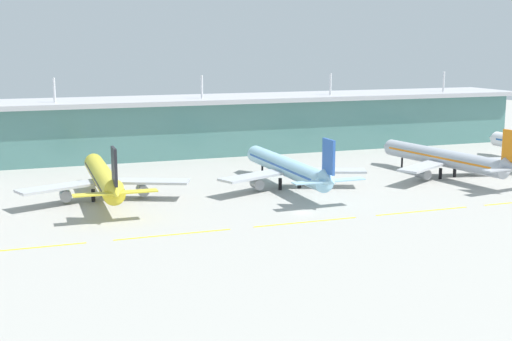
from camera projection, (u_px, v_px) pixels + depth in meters
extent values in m
plane|color=#A8A59E|center=(302.00, 213.00, 181.63)|extent=(600.00, 600.00, 0.00)
cube|color=slate|center=(199.00, 128.00, 278.01)|extent=(280.00, 28.00, 21.05)
cube|color=#B2B2B7|center=(198.00, 99.00, 275.91)|extent=(288.00, 34.00, 1.80)
cylinder|color=silver|center=(54.00, 90.00, 251.29)|extent=(0.90, 0.90, 9.00)
cylinder|color=silver|center=(202.00, 87.00, 269.74)|extent=(0.90, 0.90, 9.00)
cylinder|color=silver|center=(330.00, 84.00, 288.19)|extent=(0.90, 0.90, 9.00)
cylinder|color=silver|center=(444.00, 82.00, 306.64)|extent=(0.90, 0.90, 9.00)
cylinder|color=yellow|center=(103.00, 177.00, 197.03)|extent=(6.35, 50.55, 5.80)
cone|color=yellow|center=(93.00, 161.00, 222.36)|extent=(5.55, 4.06, 5.51)
cone|color=yellow|center=(116.00, 193.00, 170.55)|extent=(5.00, 6.68, 5.72)
cube|color=black|center=(114.00, 166.00, 170.29)|extent=(0.77, 6.41, 9.50)
cube|color=yellow|center=(93.00, 194.00, 169.29)|extent=(10.03, 3.31, 0.36)
cube|color=yellow|center=(138.00, 191.00, 172.80)|extent=(10.03, 3.31, 0.36)
cube|color=#B7BABF|center=(61.00, 187.00, 189.32)|extent=(24.83, 15.08, 0.70)
cylinder|color=gray|center=(65.00, 195.00, 191.56)|extent=(3.25, 4.53, 3.20)
cube|color=#B7BABF|center=(147.00, 181.00, 196.98)|extent=(24.77, 15.51, 0.70)
cylinder|color=gray|center=(142.00, 190.00, 198.46)|extent=(3.25, 4.53, 3.20)
cylinder|color=black|center=(96.00, 180.00, 215.49)|extent=(0.70, 0.70, 3.60)
cylinder|color=black|center=(93.00, 196.00, 194.08)|extent=(1.10, 1.10, 3.60)
cylinder|color=black|center=(116.00, 194.00, 196.12)|extent=(1.10, 1.10, 3.60)
cube|color=black|center=(103.00, 175.00, 196.95)|extent=(6.33, 45.50, 0.60)
cylinder|color=#9ED1EA|center=(286.00, 167.00, 212.96)|extent=(7.11, 53.73, 5.80)
cone|color=#9ED1EA|center=(253.00, 153.00, 239.40)|extent=(5.61, 4.13, 5.51)
cone|color=#9ED1EA|center=(330.00, 181.00, 185.39)|extent=(5.09, 6.75, 5.72)
cube|color=#2D5BB7|center=(329.00, 156.00, 185.13)|extent=(0.86, 6.42, 9.50)
cube|color=#9ED1EA|center=(311.00, 182.00, 183.95)|extent=(10.08, 3.44, 0.36)
cube|color=#9ED1EA|center=(347.00, 179.00, 187.83)|extent=(10.08, 3.44, 0.36)
cube|color=#B7BABF|center=(255.00, 176.00, 204.92)|extent=(24.73, 15.77, 0.70)
cylinder|color=gray|center=(257.00, 184.00, 207.18)|extent=(3.31, 4.58, 3.20)
cube|color=#B7BABF|center=(327.00, 171.00, 213.37)|extent=(24.86, 14.81, 0.70)
cylinder|color=gray|center=(321.00, 179.00, 214.78)|extent=(3.31, 4.58, 3.20)
cylinder|color=black|center=(262.00, 170.00, 232.27)|extent=(0.70, 0.70, 3.60)
cylinder|color=black|center=(280.00, 184.00, 209.95)|extent=(1.10, 1.10, 3.60)
cylinder|color=black|center=(299.00, 182.00, 212.20)|extent=(1.10, 1.10, 3.60)
cube|color=#2D5BB7|center=(286.00, 165.00, 212.89)|extent=(7.02, 48.37, 0.60)
cylinder|color=#ADB2BC|center=(442.00, 158.00, 229.92)|extent=(14.29, 53.01, 5.80)
cone|color=#ADB2BC|center=(387.00, 147.00, 254.34)|extent=(6.09, 4.84, 5.51)
cube|color=orange|center=(511.00, 146.00, 204.10)|extent=(1.73, 6.43, 9.50)
cube|color=#ADB2BC|center=(498.00, 170.00, 202.27)|extent=(10.39, 4.78, 0.36)
cube|color=#B7BABF|center=(424.00, 166.00, 220.65)|extent=(24.03, 18.29, 0.70)
cylinder|color=gray|center=(423.00, 174.00, 222.97)|extent=(3.89, 4.96, 3.20)
cube|color=#B7BABF|center=(477.00, 160.00, 232.06)|extent=(24.91, 11.89, 0.70)
cylinder|color=gray|center=(471.00, 168.00, 233.24)|extent=(3.89, 4.96, 3.20)
cylinder|color=black|center=(402.00, 162.00, 247.81)|extent=(0.70, 0.70, 3.60)
cylinder|color=black|center=(440.00, 174.00, 226.68)|extent=(1.10, 1.10, 3.60)
cylinder|color=black|center=(455.00, 172.00, 229.72)|extent=(1.10, 1.10, 3.60)
cube|color=orange|center=(442.00, 156.00, 229.85)|extent=(13.47, 47.81, 0.60)
cone|color=white|center=(493.00, 138.00, 277.01)|extent=(5.76, 4.35, 5.51)
cylinder|color=black|center=(509.00, 153.00, 269.40)|extent=(0.70, 0.70, 3.60)
cube|color=yellow|center=(21.00, 249.00, 149.79)|extent=(28.00, 0.70, 0.04)
cube|color=yellow|center=(173.00, 235.00, 160.99)|extent=(28.00, 0.70, 0.04)
cube|color=yellow|center=(306.00, 222.00, 172.19)|extent=(28.00, 0.70, 0.04)
cube|color=yellow|center=(422.00, 211.00, 183.40)|extent=(28.00, 0.70, 0.04)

